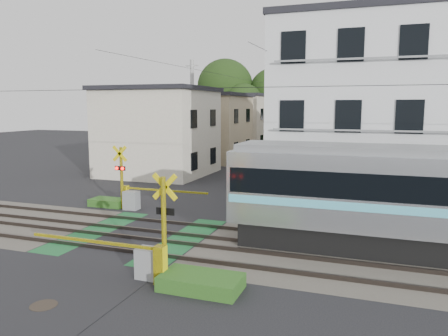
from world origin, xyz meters
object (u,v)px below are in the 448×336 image
at_px(crossing_signal_near, 151,256).
at_px(manhole_cover, 44,305).
at_px(pedestrian, 285,147).
at_px(apartment_block, 379,112).
at_px(crossing_signal_far, 130,195).

height_order(crossing_signal_near, manhole_cover, crossing_signal_near).
bearing_deg(pedestrian, apartment_block, 89.83).
xyz_separation_m(crossing_signal_near, pedestrian, (-3.02, 33.28, 0.09)).
xyz_separation_m(crossing_signal_far, manhole_cover, (3.48, -9.70, -0.70)).
height_order(crossing_signal_near, pedestrian, crossing_signal_near).
xyz_separation_m(crossing_signal_far, pedestrian, (2.16, 25.97, 0.09)).
xyz_separation_m(crossing_signal_near, apartment_block, (5.91, 13.15, 3.94)).
bearing_deg(apartment_block, crossing_signal_far, -152.22).
bearing_deg(crossing_signal_far, crossing_signal_near, -54.71).
distance_m(crossing_signal_near, apartment_block, 14.95).
bearing_deg(manhole_cover, apartment_block, 63.90).
relative_size(crossing_signal_far, apartment_block, 0.46).
height_order(crossing_signal_far, manhole_cover, crossing_signal_far).
distance_m(crossing_signal_far, pedestrian, 26.06).
relative_size(pedestrian, manhole_cover, 2.39).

